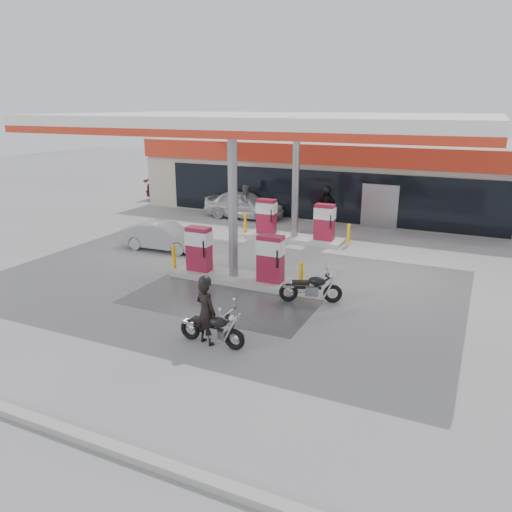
{
  "coord_description": "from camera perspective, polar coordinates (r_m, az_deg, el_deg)",
  "views": [
    {
      "loc": [
        7.72,
        -12.72,
        5.95
      ],
      "look_at": [
        1.14,
        1.41,
        1.2
      ],
      "focal_mm": 35.0,
      "sensor_mm": 36.0,
      "label": 1
    }
  ],
  "objects": [
    {
      "name": "wet_patch",
      "position": [
        15.79,
        -4.27,
        -5.23
      ],
      "size": [
        6.0,
        3.0,
        0.0
      ],
      "primitive_type": "cube",
      "color": "#4C4C4F",
      "rests_on": "ground"
    },
    {
      "name": "pump_island_near",
      "position": [
        17.43,
        -2.56,
        -0.57
      ],
      "size": [
        5.14,
        1.3,
        1.78
      ],
      "color": "#9E9E99",
      "rests_on": "ground"
    },
    {
      "name": "store_building",
      "position": [
        29.94,
        9.96,
        9.13
      ],
      "size": [
        22.0,
        8.22,
        4.0
      ],
      "color": "#AA9E8E",
      "rests_on": "ground"
    },
    {
      "name": "attendant",
      "position": [
        26.67,
        -1.1,
        6.12
      ],
      "size": [
        0.86,
        1.02,
        1.88
      ],
      "primitive_type": "imported",
      "rotation": [
        0.0,
        0.0,
        1.74
      ],
      "color": "#545559",
      "rests_on": "ground"
    },
    {
      "name": "ground",
      "position": [
        16.02,
        -5.84,
        -4.94
      ],
      "size": [
        90.0,
        90.0,
        0.0
      ],
      "primitive_type": "plane",
      "color": "gray",
      "rests_on": "ground"
    },
    {
      "name": "kerb",
      "position": [
        11.26,
        -25.08,
        -16.28
      ],
      "size": [
        28.0,
        0.25,
        0.15
      ],
      "primitive_type": "cube",
      "color": "gray",
      "rests_on": "ground"
    },
    {
      "name": "canopy",
      "position": [
        19.34,
        1.5,
        14.93
      ],
      "size": [
        16.0,
        10.02,
        5.51
      ],
      "color": "silver",
      "rests_on": "ground"
    },
    {
      "name": "hatchback_silver",
      "position": [
        21.55,
        -10.51,
        2.25
      ],
      "size": [
        3.63,
        1.4,
        1.18
      ],
      "primitive_type": "imported",
      "rotation": [
        0.0,
        0.0,
        1.61
      ],
      "color": "#9A9CA1",
      "rests_on": "ground"
    },
    {
      "name": "biker_walking",
      "position": [
        26.12,
        7.99,
        5.64
      ],
      "size": [
        1.1,
        0.56,
        1.81
      ],
      "primitive_type": "imported",
      "rotation": [
        0.0,
        0.0,
        0.12
      ],
      "color": "black",
      "rests_on": "ground"
    },
    {
      "name": "pump_island_far",
      "position": [
        22.72,
        4.44,
        3.56
      ],
      "size": [
        5.14,
        1.3,
        1.78
      ],
      "color": "#9E9E99",
      "rests_on": "ground"
    },
    {
      "name": "parked_car_left",
      "position": [
        32.49,
        -8.52,
        7.43
      ],
      "size": [
        4.7,
        1.92,
        1.36
      ],
      "primitive_type": "imported",
      "rotation": [
        0.0,
        0.0,
        1.57
      ],
      "color": "#551217",
      "rests_on": "ground"
    },
    {
      "name": "drain_cover",
      "position": [
        13.53,
        -2.82,
        -9.15
      ],
      "size": [
        0.7,
        0.7,
        0.01
      ],
      "primitive_type": "cylinder",
      "color": "#38383A",
      "rests_on": "ground"
    },
    {
      "name": "parked_motorcycle",
      "position": [
        15.67,
        6.38,
        -3.71
      ],
      "size": [
        1.9,
        0.94,
        1.02
      ],
      "rotation": [
        0.0,
        0.0,
        0.36
      ],
      "color": "black",
      "rests_on": "ground"
    },
    {
      "name": "biker_main",
      "position": [
        12.86,
        -5.75,
        -6.38
      ],
      "size": [
        0.73,
        0.58,
        1.75
      ],
      "primitive_type": "imported",
      "rotation": [
        0.0,
        0.0,
        2.85
      ],
      "color": "black",
      "rests_on": "ground"
    },
    {
      "name": "main_motorcycle",
      "position": [
        12.95,
        -4.95,
        -8.33
      ],
      "size": [
        1.89,
        0.73,
        0.97
      ],
      "rotation": [
        0.0,
        0.0,
        -0.02
      ],
      "color": "black",
      "rests_on": "ground"
    },
    {
      "name": "sedan_white",
      "position": [
        27.21,
        -1.38,
        5.9
      ],
      "size": [
        4.39,
        1.81,
        1.49
      ],
      "primitive_type": "imported",
      "rotation": [
        0.0,
        0.0,
        1.56
      ],
      "color": "silver",
      "rests_on": "ground"
    }
  ]
}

